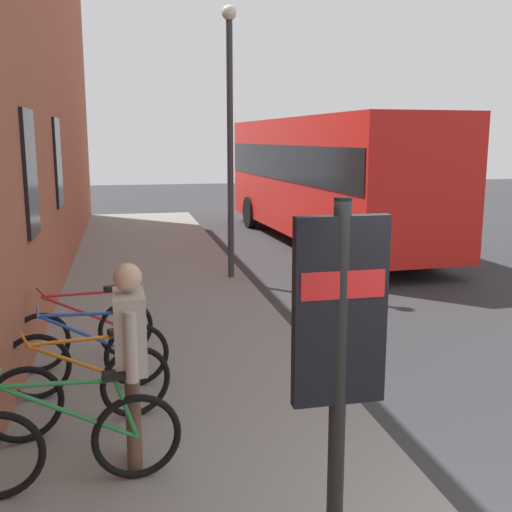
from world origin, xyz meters
The scene contains 11 objects.
ground centered at (6.00, -1.00, 0.00)m, with size 60.00×60.00×0.00m, color #2D2D30.
sidewalk_pavement centered at (8.00, 1.75, 0.06)m, with size 24.00×3.50×0.12m, color gray.
station_facade centered at (8.99, 3.80, 3.85)m, with size 22.00×0.65×7.71m.
bicycle_under_window centered at (1.89, 2.82, 0.51)m, with size 0.48×1.77×0.97m.
bicycle_far_end centered at (2.92, 2.78, 0.51)m, with size 0.68×1.70×0.97m.
bicycle_end_of_row centered at (3.78, 2.77, 0.51)m, with size 0.48×1.76×0.97m.
bicycle_nearest_sign centered at (4.69, 2.86, 0.51)m, with size 0.71×1.69×0.97m.
transit_info_sign centered at (0.46, 1.15, 1.72)m, with size 0.10×0.55×2.40m.
city_bus centered at (13.14, -3.00, 1.92)m, with size 10.62×3.10×3.35m.
pedestrian_near_bus centered at (2.17, 2.33, 1.18)m, with size 0.66×0.26×1.74m.
street_lamp centered at (9.01, 0.30, 3.16)m, with size 0.28×0.28×5.13m.
Camera 1 is at (-2.71, 2.33, 2.84)m, focal length 42.93 mm.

